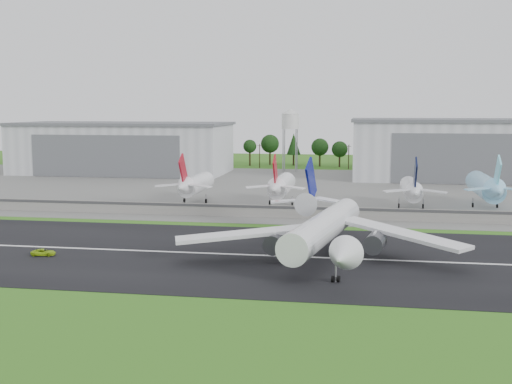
% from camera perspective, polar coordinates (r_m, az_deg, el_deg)
% --- Properties ---
extents(ground, '(600.00, 600.00, 0.00)m').
position_cam_1_polar(ground, '(122.24, -4.58, -6.56)').
color(ground, '#3C6C19').
rests_on(ground, ground).
extents(runway, '(320.00, 60.00, 0.10)m').
position_cam_1_polar(runway, '(131.67, -3.52, -5.51)').
color(runway, black).
rests_on(runway, ground).
extents(runway_centerline, '(220.00, 1.00, 0.02)m').
position_cam_1_polar(runway_centerline, '(131.66, -3.52, -5.48)').
color(runway_centerline, white).
rests_on(runway_centerline, runway).
extents(apron, '(320.00, 150.00, 0.10)m').
position_cam_1_polar(apron, '(238.60, 2.45, 0.34)').
color(apron, slate).
rests_on(apron, ground).
extents(blast_fence, '(240.00, 0.61, 3.50)m').
position_cam_1_polar(blast_fence, '(174.66, -0.19, -1.69)').
color(blast_fence, gray).
rests_on(blast_fence, ground).
extents(hangar_west, '(97.00, 44.00, 23.20)m').
position_cam_1_polar(hangar_west, '(300.96, -11.76, 3.88)').
color(hangar_west, silver).
rests_on(hangar_west, ground).
extents(hangar_east, '(102.00, 47.00, 25.20)m').
position_cam_1_polar(hangar_east, '(284.11, 18.85, 3.64)').
color(hangar_east, silver).
rests_on(hangar_east, ground).
extents(water_tower, '(8.40, 8.40, 29.40)m').
position_cam_1_polar(water_tower, '(301.95, 3.07, 6.49)').
color(water_tower, '#99999E').
rests_on(water_tower, ground).
extents(utility_poles, '(230.00, 3.00, 12.00)m').
position_cam_1_polar(utility_poles, '(317.69, 4.24, 2.09)').
color(utility_poles, black).
rests_on(utility_poles, ground).
extents(treeline, '(320.00, 16.00, 22.00)m').
position_cam_1_polar(treeline, '(332.57, 4.48, 2.33)').
color(treeline, black).
rests_on(treeline, ground).
extents(main_airliner, '(56.37, 59.06, 18.17)m').
position_cam_1_polar(main_airliner, '(127.17, 6.05, -3.77)').
color(main_airliner, white).
rests_on(main_airliner, runway).
extents(ground_vehicle, '(5.09, 2.93, 1.34)m').
position_cam_1_polar(ground_vehicle, '(136.49, -18.37, -5.11)').
color(ground_vehicle, '#96C116').
rests_on(ground_vehicle, runway).
extents(parked_jet_red_a, '(7.36, 31.29, 16.62)m').
position_cam_1_polar(parked_jet_red_a, '(199.79, -5.56, 0.68)').
color(parked_jet_red_a, white).
rests_on(parked_jet_red_a, ground).
extents(parked_jet_red_b, '(7.36, 31.29, 16.74)m').
position_cam_1_polar(parked_jet_red_b, '(194.53, 2.18, 0.56)').
color(parked_jet_red_b, white).
rests_on(parked_jet_red_b, ground).
extents(parked_jet_navy, '(7.36, 31.29, 16.43)m').
position_cam_1_polar(parked_jet_navy, '(193.45, 13.68, 0.23)').
color(parked_jet_navy, white).
rests_on(parked_jet_navy, ground).
extents(parked_jet_skyblue, '(7.36, 37.29, 17.11)m').
position_cam_1_polar(parked_jet_skyblue, '(201.18, 19.82, 0.44)').
color(parked_jet_skyblue, '#90D2F9').
rests_on(parked_jet_skyblue, ground).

